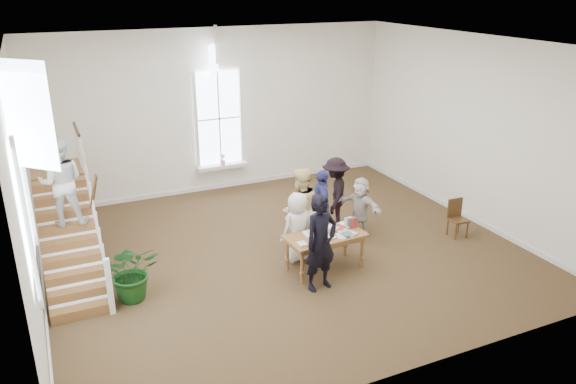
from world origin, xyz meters
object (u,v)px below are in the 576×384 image
woman_cluster_a (322,205)px  woman_cluster_b (335,193)px  floor_plant (132,271)px  side_chair (457,216)px  police_officer (321,243)px  elderly_woman (297,227)px  person_yellow (300,209)px  library_table (326,238)px  woman_cluster_c (360,207)px

woman_cluster_a → woman_cluster_b: woman_cluster_b is taller
floor_plant → side_chair: 7.41m
police_officer → woman_cluster_b: bearing=44.9°
elderly_woman → person_yellow: person_yellow is taller
woman_cluster_a → side_chair: (2.95, -1.17, -0.34)m
elderly_woman → person_yellow: size_ratio=0.81×
police_officer → floor_plant: police_officer is taller
woman_cluster_b → side_chair: bearing=87.9°
person_yellow → woman_cluster_a: size_ratio=1.12×
elderly_woman → floor_plant: (-3.48, -0.14, -0.19)m
woman_cluster_b → library_table: bearing=-1.5°
library_table → woman_cluster_b: bearing=52.8°
police_officer → person_yellow: bearing=66.5°
elderly_woman → woman_cluster_b: woman_cluster_b is taller
woman_cluster_c → woman_cluster_b: bearing=-179.6°
woman_cluster_b → person_yellow: bearing=-29.4°
elderly_woman → woman_cluster_c: size_ratio=1.07×
person_yellow → library_table: bearing=77.5°
woman_cluster_b → floor_plant: (-5.05, -1.32, -0.30)m
side_chair → floor_plant: bearing=-178.6°
woman_cluster_a → woman_cluster_b: size_ratio=0.95×
woman_cluster_a → floor_plant: size_ratio=1.46×
elderly_woman → woman_cluster_a: (0.97, 0.73, 0.07)m
person_yellow → side_chair: (3.62, -0.94, -0.45)m
woman_cluster_a → police_officer: bearing=164.7°
person_yellow → side_chair: 3.77m
library_table → elderly_woman: 0.71m
woman_cluster_b → floor_plant: bearing=-43.0°
elderly_woman → police_officer: bearing=73.1°
person_yellow → floor_plant: person_yellow is taller
police_officer → side_chair: bearing=0.7°
woman_cluster_a → woman_cluster_b: bearing=-40.1°
woman_cluster_b → police_officer: bearing=-2.1°
person_yellow → woman_cluster_b: 1.44m
woman_cluster_b → woman_cluster_a: bearing=-20.8°
library_table → floor_plant: bearing=169.8°
library_table → police_officer: size_ratio=0.87×
elderly_woman → woman_cluster_c: elderly_woman is taller
library_table → side_chair: bearing=-0.9°
elderly_woman → library_table: bearing=110.0°
woman_cluster_b → side_chair: size_ratio=1.95×
elderly_woman → side_chair: elderly_woman is taller
library_table → woman_cluster_b: size_ratio=0.96×
library_table → woman_cluster_c: (1.49, 1.12, 0.03)m
woman_cluster_a → woman_cluster_c: bearing=-89.5°
side_chair → elderly_woman: bearing=177.4°
woman_cluster_a → woman_cluster_b: 0.75m
woman_cluster_a → side_chair: size_ratio=1.86×
elderly_woman → woman_cluster_a: size_ratio=0.91×
police_officer → elderly_woman: 1.27m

